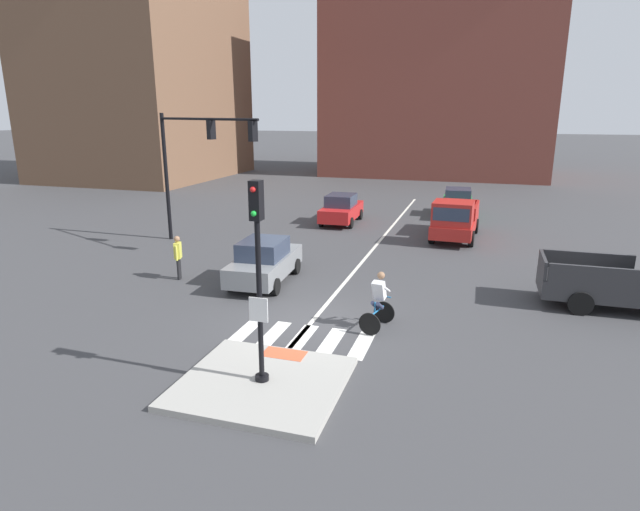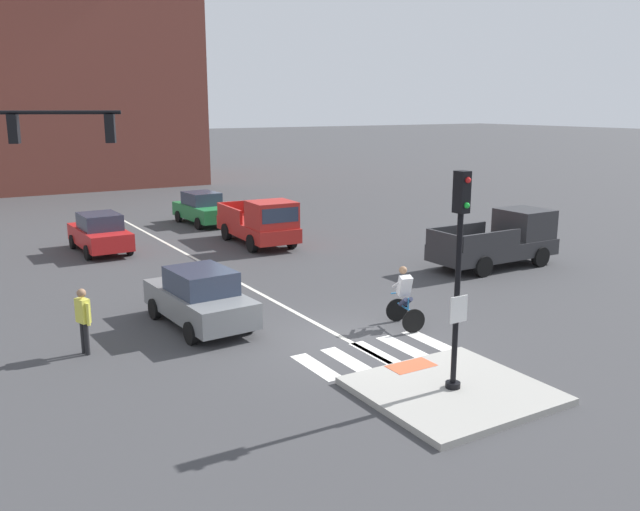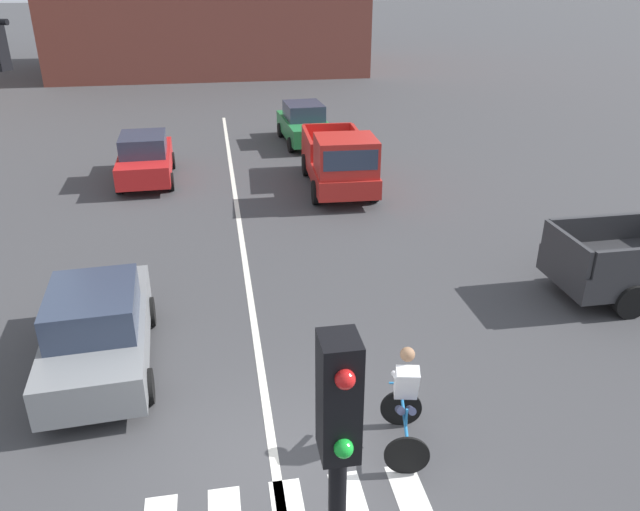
% 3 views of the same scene
% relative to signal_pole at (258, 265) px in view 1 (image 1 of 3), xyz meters
% --- Properties ---
extents(ground_plane, '(300.00, 300.00, 0.00)m').
position_rel_signal_pole_xyz_m(ground_plane, '(0.00, 3.87, -2.91)').
color(ground_plane, '#3D3D3F').
extents(traffic_island, '(3.69, 3.50, 0.15)m').
position_rel_signal_pole_xyz_m(traffic_island, '(0.00, 0.01, -2.84)').
color(traffic_island, '#A3A099').
rests_on(traffic_island, ground).
extents(tactile_pad_front, '(1.10, 0.60, 0.01)m').
position_rel_signal_pole_xyz_m(tactile_pad_front, '(0.00, 1.41, -2.76)').
color(tactile_pad_front, '#DB5B38').
rests_on(tactile_pad_front, traffic_island).
extents(signal_pole, '(0.44, 0.38, 4.59)m').
position_rel_signal_pole_xyz_m(signal_pole, '(0.00, 0.00, 0.00)').
color(signal_pole, black).
rests_on(signal_pole, traffic_island).
extents(crosswalk_stripe_a, '(0.44, 1.80, 0.01)m').
position_rel_signal_pole_xyz_m(crosswalk_stripe_a, '(-1.71, 2.80, -2.91)').
color(crosswalk_stripe_a, silver).
rests_on(crosswalk_stripe_a, ground).
extents(crosswalk_stripe_b, '(0.44, 1.80, 0.01)m').
position_rel_signal_pole_xyz_m(crosswalk_stripe_b, '(-0.86, 2.80, -2.91)').
color(crosswalk_stripe_b, silver).
rests_on(crosswalk_stripe_b, ground).
extents(crosswalk_stripe_c, '(0.44, 1.80, 0.01)m').
position_rel_signal_pole_xyz_m(crosswalk_stripe_c, '(0.00, 2.80, -2.91)').
color(crosswalk_stripe_c, silver).
rests_on(crosswalk_stripe_c, ground).
extents(crosswalk_stripe_d, '(0.44, 1.80, 0.01)m').
position_rel_signal_pole_xyz_m(crosswalk_stripe_d, '(0.86, 2.80, -2.91)').
color(crosswalk_stripe_d, silver).
rests_on(crosswalk_stripe_d, ground).
extents(crosswalk_stripe_e, '(0.44, 1.80, 0.01)m').
position_rel_signal_pole_xyz_m(crosswalk_stripe_e, '(1.71, 2.80, -2.91)').
color(crosswalk_stripe_e, silver).
rests_on(crosswalk_stripe_e, ground).
extents(lane_centre_line, '(0.14, 28.00, 0.01)m').
position_rel_signal_pole_xyz_m(lane_centre_line, '(-0.09, 13.87, -2.91)').
color(lane_centre_line, silver).
rests_on(lane_centre_line, ground).
extents(traffic_light_mast, '(6.10, 2.61, 6.05)m').
position_rel_signal_pole_xyz_m(traffic_light_mast, '(-8.09, 11.19, 1.39)').
color(traffic_light_mast, black).
rests_on(traffic_light_mast, ground).
extents(building_corner_left, '(21.55, 14.43, 19.55)m').
position_rel_signal_pole_xyz_m(building_corner_left, '(-0.40, 45.51, 6.88)').
color(building_corner_left, brown).
rests_on(building_corner_left, ground).
extents(building_corner_right, '(14.78, 17.71, 21.43)m').
position_rel_signal_pole_xyz_m(building_corner_right, '(-26.56, 34.11, 7.82)').
color(building_corner_right, brown).
rests_on(building_corner_right, ground).
extents(car_green_eastbound_distant, '(2.00, 4.18, 1.64)m').
position_rel_signal_pole_xyz_m(car_green_eastbound_distant, '(3.13, 22.39, -2.10)').
color(car_green_eastbound_distant, '#237A3D').
rests_on(car_green_eastbound_distant, ground).
extents(car_red_westbound_distant, '(1.93, 4.14, 1.64)m').
position_rel_signal_pole_xyz_m(car_red_westbound_distant, '(-3.01, 18.24, -2.10)').
color(car_red_westbound_distant, red).
rests_on(car_red_westbound_distant, ground).
extents(car_grey_westbound_near, '(2.03, 4.19, 1.64)m').
position_rel_signal_pole_xyz_m(car_grey_westbound_near, '(-2.93, 7.05, -2.10)').
color(car_grey_westbound_near, slate).
rests_on(car_grey_westbound_near, ground).
extents(pickup_truck_red_eastbound_far, '(2.23, 5.18, 2.08)m').
position_rel_signal_pole_xyz_m(pickup_truck_red_eastbound_far, '(3.33, 15.99, -1.94)').
color(pickup_truck_red_eastbound_far, red).
rests_on(pickup_truck_red_eastbound_far, ground).
extents(cyclist, '(0.88, 1.21, 1.68)m').
position_rel_signal_pole_xyz_m(cyclist, '(1.89, 4.11, -2.04)').
color(cyclist, black).
rests_on(cyclist, ground).
extents(pedestrian_at_curb_left, '(0.32, 0.53, 1.67)m').
position_rel_signal_pole_xyz_m(pedestrian_at_curb_left, '(-6.16, 6.45, -1.93)').
color(pedestrian_at_curb_left, black).
rests_on(pedestrian_at_curb_left, ground).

